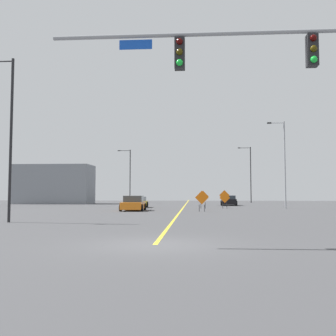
% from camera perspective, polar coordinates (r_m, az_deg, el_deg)
% --- Properties ---
extents(ground, '(143.73, 143.73, 0.00)m').
position_cam_1_polar(ground, '(12.56, -1.96, -11.36)').
color(ground, '#444447').
extents(road_centre_stripe, '(0.16, 79.85, 0.01)m').
position_cam_1_polar(road_centre_stripe, '(52.36, 2.53, -5.56)').
color(road_centre_stripe, yellow).
rests_on(road_centre_stripe, ground).
extents(traffic_signal_assembly, '(12.93, 0.44, 7.44)m').
position_cam_1_polar(traffic_signal_assembly, '(13.54, 20.95, 13.25)').
color(traffic_signal_assembly, gray).
rests_on(traffic_signal_assembly, ground).
extents(street_lamp_near_right, '(1.88, 0.24, 9.41)m').
position_cam_1_polar(street_lamp_near_right, '(43.04, 16.81, 1.03)').
color(street_lamp_near_right, gray).
rests_on(street_lamp_near_right, ground).
extents(street_lamp_near_left, '(2.22, 0.24, 9.53)m').
position_cam_1_polar(street_lamp_near_left, '(24.09, -22.61, 5.04)').
color(street_lamp_near_left, black).
rests_on(street_lamp_near_left, ground).
extents(street_lamp_far_right, '(2.30, 0.24, 9.26)m').
position_cam_1_polar(street_lamp_far_right, '(67.28, -5.79, -0.81)').
color(street_lamp_far_right, black).
rests_on(street_lamp_far_right, ground).
extents(street_lamp_far_left, '(2.22, 0.24, 9.61)m').
position_cam_1_polar(street_lamp_far_left, '(67.32, 12.07, -0.60)').
color(street_lamp_far_left, black).
rests_on(street_lamp_far_left, ground).
extents(construction_sign_right_lane, '(1.21, 0.18, 1.92)m').
position_cam_1_polar(construction_sign_right_lane, '(41.40, 5.23, -4.36)').
color(construction_sign_right_lane, orange).
rests_on(construction_sign_right_lane, ground).
extents(construction_sign_left_lane, '(1.13, 0.09, 1.72)m').
position_cam_1_polar(construction_sign_left_lane, '(41.58, 8.44, -4.53)').
color(construction_sign_left_lane, orange).
rests_on(construction_sign_left_lane, ground).
extents(construction_sign_right_shoulder, '(1.24, 0.12, 1.88)m').
position_cam_1_polar(construction_sign_right_shoulder, '(34.76, 5.05, -4.54)').
color(construction_sign_right_shoulder, orange).
rests_on(construction_sign_right_shoulder, ground).
extents(construction_sign_median_near, '(1.28, 0.19, 2.04)m').
position_cam_1_polar(construction_sign_median_near, '(48.07, 8.38, -4.15)').
color(construction_sign_median_near, orange).
rests_on(construction_sign_median_near, ground).
extents(car_black_approaching, '(2.31, 4.62, 1.34)m').
position_cam_1_polar(car_black_approaching, '(52.49, 9.00, -4.81)').
color(car_black_approaching, black).
rests_on(car_black_approaching, ground).
extents(car_orange_far, '(2.25, 4.26, 1.41)m').
position_cam_1_polar(car_orange_far, '(36.63, -5.17, -5.32)').
color(car_orange_far, orange).
rests_on(car_orange_far, ground).
extents(car_yellow_near, '(2.13, 3.97, 1.24)m').
position_cam_1_polar(car_yellow_near, '(44.20, -4.57, -5.11)').
color(car_yellow_near, gold).
rests_on(car_yellow_near, ground).
extents(roadside_building_west, '(11.93, 5.25, 6.06)m').
position_cam_1_polar(roadside_building_west, '(62.87, -16.61, -2.35)').
color(roadside_building_west, gray).
rests_on(roadside_building_west, ground).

